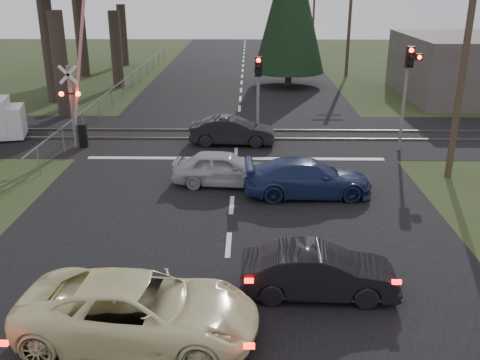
{
  "coord_description": "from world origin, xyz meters",
  "views": [
    {
      "loc": [
        0.58,
        -14.09,
        7.29
      ],
      "look_at": [
        0.31,
        2.01,
        1.3
      ],
      "focal_mm": 40.0,
      "sensor_mm": 36.0,
      "label": 1
    }
  ],
  "objects_px": {
    "silver_car": "(224,168)",
    "blue_sedan": "(308,178)",
    "traffic_signal_right": "(408,79)",
    "utility_pole_near": "(465,56)",
    "dark_hatchback": "(319,272)",
    "utility_pole_far": "(314,4)",
    "traffic_signal_center": "(258,85)",
    "utility_pole_mid": "(350,16)",
    "cream_coupe": "(139,310)",
    "crossing_signal": "(77,104)",
    "dark_car_far": "(232,131)"
  },
  "relations": [
    {
      "from": "utility_pole_near",
      "to": "dark_hatchback",
      "type": "xyz_separation_m",
      "value": [
        -6.19,
        -8.61,
        -4.1
      ]
    },
    {
      "from": "utility_pole_mid",
      "to": "cream_coupe",
      "type": "xyz_separation_m",
      "value": [
        -10.23,
        -34.43,
        -4.01
      ]
    },
    {
      "from": "utility_pole_far",
      "to": "blue_sedan",
      "type": "xyz_separation_m",
      "value": [
        -5.79,
        -51.02,
        -4.06
      ]
    },
    {
      "from": "crossing_signal",
      "to": "blue_sedan",
      "type": "distance_m",
      "value": 11.64
    },
    {
      "from": "utility_pole_near",
      "to": "traffic_signal_center",
      "type": "bearing_deg",
      "value": 148.05
    },
    {
      "from": "cream_coupe",
      "to": "blue_sedan",
      "type": "distance_m",
      "value": 9.52
    },
    {
      "from": "blue_sedan",
      "to": "traffic_signal_right",
      "type": "bearing_deg",
      "value": -43.92
    },
    {
      "from": "dark_hatchback",
      "to": "blue_sedan",
      "type": "distance_m",
      "value": 6.6
    },
    {
      "from": "cream_coupe",
      "to": "utility_pole_mid",
      "type": "bearing_deg",
      "value": -11.68
    },
    {
      "from": "utility_pole_mid",
      "to": "blue_sedan",
      "type": "xyz_separation_m",
      "value": [
        -5.79,
        -26.02,
        -4.06
      ]
    },
    {
      "from": "traffic_signal_right",
      "to": "dark_car_far",
      "type": "height_order",
      "value": "traffic_signal_right"
    },
    {
      "from": "blue_sedan",
      "to": "utility_pole_far",
      "type": "bearing_deg",
      "value": -9.04
    },
    {
      "from": "utility_pole_mid",
      "to": "dark_hatchback",
      "type": "xyz_separation_m",
      "value": [
        -6.19,
        -32.61,
        -4.1
      ]
    },
    {
      "from": "utility_pole_near",
      "to": "blue_sedan",
      "type": "height_order",
      "value": "utility_pole_near"
    },
    {
      "from": "cream_coupe",
      "to": "blue_sedan",
      "type": "relative_size",
      "value": 1.12
    },
    {
      "from": "crossing_signal",
      "to": "utility_pole_near",
      "type": "distance_m",
      "value": 16.44
    },
    {
      "from": "utility_pole_far",
      "to": "dark_hatchback",
      "type": "xyz_separation_m",
      "value": [
        -6.19,
        -57.61,
        -4.1
      ]
    },
    {
      "from": "dark_hatchback",
      "to": "cream_coupe",
      "type": "bearing_deg",
      "value": 116.09
    },
    {
      "from": "cream_coupe",
      "to": "silver_car",
      "type": "relative_size",
      "value": 1.33
    },
    {
      "from": "cream_coupe",
      "to": "blue_sedan",
      "type": "height_order",
      "value": "cream_coupe"
    },
    {
      "from": "utility_pole_far",
      "to": "cream_coupe",
      "type": "relative_size",
      "value": 1.76
    },
    {
      "from": "utility_pole_near",
      "to": "utility_pole_far",
      "type": "relative_size",
      "value": 1.0
    },
    {
      "from": "crossing_signal",
      "to": "utility_pole_mid",
      "type": "xyz_separation_m",
      "value": [
        15.77,
        20.21,
        2.67
      ]
    },
    {
      "from": "utility_pole_far",
      "to": "dark_hatchback",
      "type": "distance_m",
      "value": 58.08
    },
    {
      "from": "crossing_signal",
      "to": "dark_hatchback",
      "type": "xyz_separation_m",
      "value": [
        9.58,
        -12.4,
        -1.43
      ]
    },
    {
      "from": "utility_pole_mid",
      "to": "utility_pole_far",
      "type": "relative_size",
      "value": 1.0
    },
    {
      "from": "utility_pole_near",
      "to": "utility_pole_far",
      "type": "distance_m",
      "value": 49.0
    },
    {
      "from": "utility_pole_far",
      "to": "cream_coupe",
      "type": "distance_m",
      "value": 60.44
    },
    {
      "from": "blue_sedan",
      "to": "dark_car_far",
      "type": "bearing_deg",
      "value": 21.87
    },
    {
      "from": "traffic_signal_center",
      "to": "utility_pole_far",
      "type": "distance_m",
      "value": 44.99
    },
    {
      "from": "silver_car",
      "to": "utility_pole_mid",
      "type": "bearing_deg",
      "value": -15.0
    },
    {
      "from": "dark_hatchback",
      "to": "dark_car_far",
      "type": "height_order",
      "value": "dark_car_far"
    },
    {
      "from": "crossing_signal",
      "to": "utility_pole_near",
      "type": "bearing_deg",
      "value": -13.5
    },
    {
      "from": "traffic_signal_center",
      "to": "cream_coupe",
      "type": "distance_m",
      "value": 15.5
    },
    {
      "from": "traffic_signal_right",
      "to": "blue_sedan",
      "type": "xyz_separation_m",
      "value": [
        -4.83,
        -5.49,
        -2.65
      ]
    },
    {
      "from": "cream_coupe",
      "to": "traffic_signal_right",
      "type": "bearing_deg",
      "value": -28.85
    },
    {
      "from": "utility_pole_far",
      "to": "silver_car",
      "type": "bearing_deg",
      "value": -100.06
    },
    {
      "from": "crossing_signal",
      "to": "utility_pole_far",
      "type": "relative_size",
      "value": 0.77
    },
    {
      "from": "traffic_signal_right",
      "to": "utility_pole_near",
      "type": "height_order",
      "value": "utility_pole_near"
    },
    {
      "from": "cream_coupe",
      "to": "blue_sedan",
      "type": "bearing_deg",
      "value": -22.98
    },
    {
      "from": "cream_coupe",
      "to": "silver_car",
      "type": "distance_m",
      "value": 9.53
    },
    {
      "from": "utility_pole_mid",
      "to": "dark_car_far",
      "type": "bearing_deg",
      "value": -113.93
    },
    {
      "from": "cream_coupe",
      "to": "dark_car_far",
      "type": "distance_m",
      "value": 14.9
    },
    {
      "from": "silver_car",
      "to": "blue_sedan",
      "type": "bearing_deg",
      "value": -103.75
    },
    {
      "from": "traffic_signal_center",
      "to": "utility_pole_near",
      "type": "xyz_separation_m",
      "value": [
        7.5,
        -4.68,
        1.92
      ]
    },
    {
      "from": "cream_coupe",
      "to": "silver_car",
      "type": "height_order",
      "value": "cream_coupe"
    },
    {
      "from": "utility_pole_far",
      "to": "silver_car",
      "type": "xyz_separation_m",
      "value": [
        -8.87,
        -50.0,
        -4.07
      ]
    },
    {
      "from": "silver_car",
      "to": "dark_car_far",
      "type": "relative_size",
      "value": 0.97
    },
    {
      "from": "crossing_signal",
      "to": "utility_pole_far",
      "type": "height_order",
      "value": "utility_pole_far"
    },
    {
      "from": "traffic_signal_center",
      "to": "utility_pole_near",
      "type": "distance_m",
      "value": 9.05
    }
  ]
}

